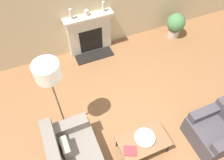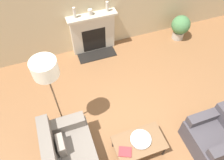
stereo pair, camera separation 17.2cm
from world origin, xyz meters
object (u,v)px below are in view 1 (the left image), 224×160
Objects in this scene: bowl at (145,138)px; book at (130,151)px; fireplace at (90,34)px; mantel_vase_center_right at (103,7)px; mantel_vase_center_left at (86,13)px; potted_plant at (176,24)px; coffee_table at (143,141)px; armchair_near at (215,131)px; mantel_vase_left at (71,14)px; floor_lamp at (49,77)px.

bowl reaches higher than book.
fireplace is 4.96× the size of mantel_vase_center_right.
mantel_vase_center_right reaches higher than mantel_vase_center_left.
coffee_table is at bearing -132.19° from potted_plant.
mantel_vase_left is at bearing -152.92° from armchair_near.
mantel_vase_left reaches higher than book.
mantel_vase_left reaches higher than coffee_table.
coffee_table is 3.32× the size of book.
floor_lamp is at bearing 140.89° from bowl.
mantel_vase_center_right is at bearing 50.46° from floor_lamp.
bowl is at bearing -132.03° from potted_plant.
fireplace is 8.89× the size of mantel_vase_center_left.
mantel_vase_center_right is (0.40, 3.06, 0.80)m from bowl.
potted_plant reaches higher than bowl.
coffee_table is at bearing -90.17° from mantel_vase_center_left.
bowl is at bearing -105.05° from armchair_near.
bowl is at bearing -39.11° from floor_lamp.
bowl is at bearing -82.54° from mantel_vase_left.
floor_lamp is (-1.27, -2.01, 1.06)m from fireplace.
armchair_near is 3.96m from mantel_vase_left.
potted_plant is at bearing 47.97° from bowl.
mantel_vase_left is at bearing 172.40° from potted_plant.
floor_lamp reaches higher than mantel_vase_center_right.
book is at bearing -134.73° from potted_plant.
mantel_vase_center_right is at bearing 0.00° from mantel_vase_center_left.
mantel_vase_left is at bearing 115.29° from book.
armchair_near is at bearing 15.97° from book.
mantel_vase_left is at bearing 180.00° from mantel_vase_center_right.
fireplace is 0.66× the size of floor_lamp.
mantel_vase_center_left is (-0.03, 3.06, 0.74)m from bowl.
mantel_vase_center_left is at bearing 171.25° from potted_plant.
fireplace is 0.80m from mantel_vase_center_right.
armchair_near is 3.32× the size of mantel_vase_center_right.
bowl is at bearing -89.93° from fireplace.
fireplace is 3.18m from book.
floor_lamp is 7.50× the size of mantel_vase_center_right.
book is 2.01× the size of mantel_vase_center_left.
armchair_near reaches higher than coffee_table.
coffee_table is at bearing -40.55° from floor_lamp.
fireplace is 1.74× the size of potted_plant.
bowl is 1.35× the size of book.
coffee_table is 0.33m from book.
mantel_vase_left is (-0.05, 3.17, 0.83)m from book.
book is (-0.35, -0.11, -0.02)m from bowl.
mantel_vase_center_left is at bearing 108.54° from book.
mantel_vase_left is 1.06× the size of mantel_vase_center_right.
floor_lamp is 7.08× the size of mantel_vase_left.
mantel_vase_center_right reaches higher than fireplace.
mantel_vase_center_right is at bearing 81.89° from coffee_table.
mantel_vase_center_right is (-0.95, 3.43, 0.93)m from armchair_near.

